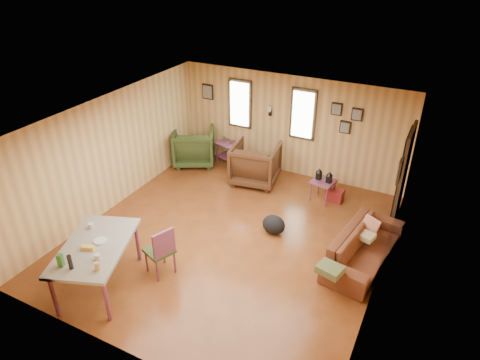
% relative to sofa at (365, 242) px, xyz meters
% --- Properties ---
extents(room, '(5.54, 6.04, 2.44)m').
position_rel_sofa_xyz_m(room, '(-2.26, -0.17, 0.81)').
color(room, brown).
rests_on(room, ground).
extents(sofa, '(0.89, 2.10, 0.80)m').
position_rel_sofa_xyz_m(sofa, '(0.00, 0.00, 0.00)').
color(sofa, brown).
rests_on(sofa, ground).
extents(recliner_brown, '(1.16, 1.11, 1.05)m').
position_rel_sofa_xyz_m(recliner_brown, '(-2.93, 1.73, 0.13)').
color(recliner_brown, '#462715').
rests_on(recliner_brown, ground).
extents(recliner_green, '(1.30, 1.28, 1.01)m').
position_rel_sofa_xyz_m(recliner_green, '(-4.73, 1.91, 0.11)').
color(recliner_green, '#33441F').
rests_on(recliner_green, ground).
extents(end_table, '(0.63, 0.60, 0.67)m').
position_rel_sofa_xyz_m(end_table, '(-3.98, 2.35, -0.02)').
color(end_table, '#803956').
rests_on(end_table, ground).
extents(side_table, '(0.54, 0.54, 0.75)m').
position_rel_sofa_xyz_m(side_table, '(-1.27, 1.64, 0.11)').
color(side_table, '#803956').
rests_on(side_table, ground).
extents(cooler, '(0.39, 0.29, 0.27)m').
position_rel_sofa_xyz_m(cooler, '(-1.03, 1.76, -0.26)').
color(cooler, maroon).
rests_on(cooler, ground).
extents(backpack, '(0.55, 0.49, 0.39)m').
position_rel_sofa_xyz_m(backpack, '(-1.74, 0.04, -0.20)').
color(backpack, black).
rests_on(backpack, ground).
extents(sofa_pillows, '(0.72, 1.67, 0.34)m').
position_rel_sofa_xyz_m(sofa_pillows, '(-0.18, -0.42, 0.10)').
color(sofa_pillows, '#4B542E').
rests_on(sofa_pillows, sofa).
extents(dining_table, '(1.47, 1.85, 1.06)m').
position_rel_sofa_xyz_m(dining_table, '(-3.69, -2.59, 0.35)').
color(dining_table, gray).
rests_on(dining_table, ground).
extents(dining_chair, '(0.55, 0.55, 0.94)m').
position_rel_sofa_xyz_m(dining_chair, '(-2.95, -1.89, 0.13)').
color(dining_chair, '#33441F').
rests_on(dining_chair, ground).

